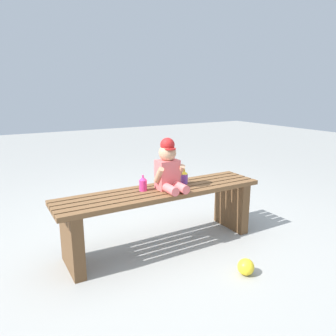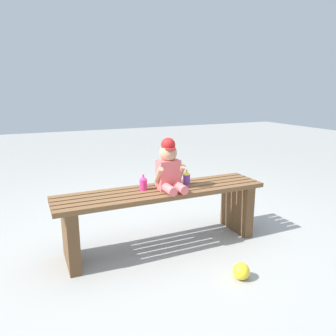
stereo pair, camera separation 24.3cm
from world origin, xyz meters
name	(u,v)px [view 1 (the left image)]	position (x,y,z in m)	size (l,w,h in m)	color
ground_plane	(162,245)	(0.00, 0.00, 0.00)	(16.00, 16.00, 0.00)	#999993
park_bench	(162,208)	(0.00, 0.00, 0.32)	(1.68, 0.38, 0.48)	brown
child_figure	(169,167)	(0.05, -0.02, 0.65)	(0.23, 0.27, 0.40)	#E56666
sippy_cup_left	(143,183)	(-0.14, 0.05, 0.54)	(0.06, 0.06, 0.12)	#E5337F
sippy_cup_right	(184,177)	(0.23, 0.05, 0.54)	(0.06, 0.06, 0.12)	#8C4CCC
toy_ball	(246,267)	(0.28, -0.66, 0.06)	(0.12, 0.12, 0.12)	yellow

